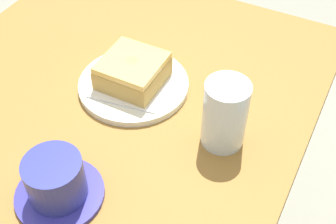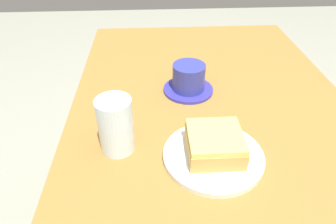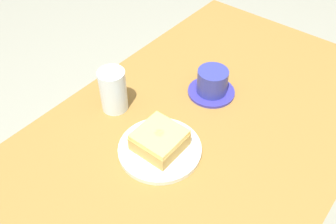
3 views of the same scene
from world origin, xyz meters
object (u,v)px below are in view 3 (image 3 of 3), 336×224
plate_glazed_square (160,149)px  coffee_cup (212,83)px  water_glass (113,90)px  donut_glazed_square (160,140)px

plate_glazed_square → coffee_cup: 0.25m
water_glass → coffee_cup: size_ratio=0.91×
water_glass → donut_glazed_square: bearing=77.4°
plate_glazed_square → water_glass: 0.20m
plate_glazed_square → coffee_cup: coffee_cup is taller
plate_glazed_square → donut_glazed_square: donut_glazed_square is taller
donut_glazed_square → coffee_cup: 0.25m
coffee_cup → donut_glazed_square: bearing=5.0°
water_glass → coffee_cup: (-0.21, 0.17, -0.02)m
coffee_cup → plate_glazed_square: bearing=5.0°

